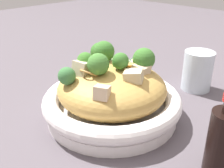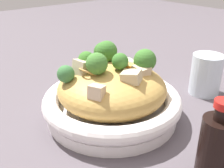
# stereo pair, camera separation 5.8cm
# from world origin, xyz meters

# --- Properties ---
(ground_plane) EXTENTS (3.00, 3.00, 0.00)m
(ground_plane) POSITION_xyz_m (0.00, 0.00, 0.00)
(ground_plane) COLOR #534B52
(serving_bowl) EXTENTS (0.31, 0.31, 0.06)m
(serving_bowl) POSITION_xyz_m (0.00, 0.00, 0.03)
(serving_bowl) COLOR white
(serving_bowl) RESTS_ON ground_plane
(noodle_heap) EXTENTS (0.24, 0.24, 0.11)m
(noodle_heap) POSITION_xyz_m (0.00, -0.00, 0.07)
(noodle_heap) COLOR tan
(noodle_heap) RESTS_ON serving_bowl
(broccoli_florets) EXTENTS (0.16, 0.20, 0.07)m
(broccoli_florets) POSITION_xyz_m (0.02, -0.01, 0.13)
(broccoli_florets) COLOR #9BB870
(broccoli_florets) RESTS_ON serving_bowl
(carrot_coins) EXTENTS (0.14, 0.13, 0.03)m
(carrot_coins) POSITION_xyz_m (0.01, -0.03, 0.11)
(carrot_coins) COLOR orange
(carrot_coins) RESTS_ON serving_bowl
(zucchini_slices) EXTENTS (0.10, 0.11, 0.05)m
(zucchini_slices) POSITION_xyz_m (0.03, -0.07, 0.10)
(zucchini_slices) COLOR beige
(zucchini_slices) RESTS_ON serving_bowl
(chicken_chunks) EXTENTS (0.14, 0.15, 0.05)m
(chicken_chunks) POSITION_xyz_m (-0.02, 0.02, 0.12)
(chicken_chunks) COLOR beige
(chicken_chunks) RESTS_ON serving_bowl
(soy_sauce_bottle) EXTENTS (0.05, 0.05, 0.14)m
(soy_sauce_bottle) POSITION_xyz_m (-0.25, 0.00, 0.06)
(soy_sauce_bottle) COLOR black
(soy_sauce_bottle) RESTS_ON ground_plane
(drinking_glass) EXTENTS (0.08, 0.08, 0.11)m
(drinking_glass) POSITION_xyz_m (-0.07, -0.26, 0.05)
(drinking_glass) COLOR silver
(drinking_glass) RESTS_ON ground_plane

